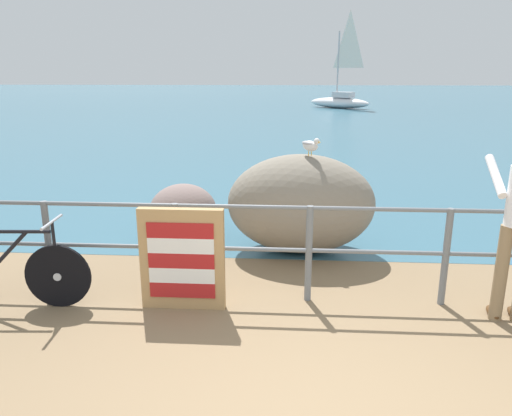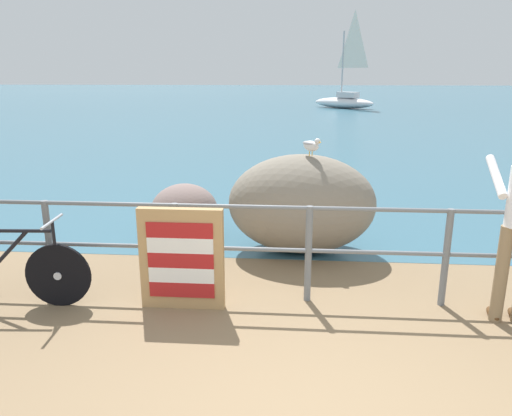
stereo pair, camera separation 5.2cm
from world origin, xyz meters
TOP-DOWN VIEW (x-y plane):
  - ground_plane at (0.00, 20.00)m, footprint 120.00×120.00m
  - sea_surface at (0.00, 48.26)m, footprint 120.00×90.00m
  - promenade_railing at (-0.00, 2.13)m, footprint 8.29×0.07m
  - bicycle at (-3.03, 1.78)m, footprint 1.70×0.48m
  - folded_deckchair_stack at (-1.26, 1.88)m, footprint 0.84×0.10m
  - breakwater_boulder_main at (-0.05, 3.60)m, footprint 1.92×1.26m
  - breakwater_boulder_left at (-1.72, 4.07)m, footprint 0.96×0.96m
  - seagull at (0.04, 3.50)m, footprint 0.27×0.31m
  - sailboat at (3.15, 30.95)m, footprint 4.32×3.65m

SIDE VIEW (x-z plane):
  - ground_plane at x=0.00m, z-range -0.10..0.00m
  - sea_surface at x=0.00m, z-range 0.00..0.01m
  - breakwater_boulder_left at x=-1.72m, z-range 0.00..0.77m
  - bicycle at x=-3.03m, z-range -0.07..0.85m
  - folded_deckchair_stack at x=-1.26m, z-range 0.00..1.04m
  - promenade_railing at x=0.00m, z-range 0.13..1.15m
  - breakwater_boulder_main at x=-0.05m, z-range 0.00..1.30m
  - sailboat at x=3.15m, z-range -2.37..3.79m
  - seagull at x=0.04m, z-range 1.32..1.55m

